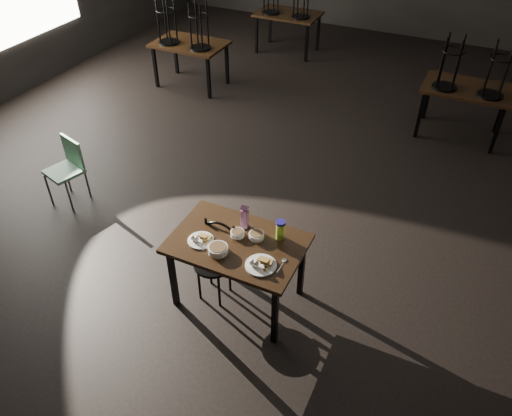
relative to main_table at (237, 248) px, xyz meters
The scene contains 14 objects.
main_table is the anchor object (origin of this frame).
plate_left 0.34m from the main_table, 156.69° to the right, with size 0.24×0.24×0.08m.
plate_right 0.38m from the main_table, 30.47° to the right, with size 0.27×0.27×0.09m.
bowl_near 0.14m from the main_table, 114.15° to the left, with size 0.13×0.13×0.05m.
bowl_far 0.21m from the main_table, 42.12° to the left, with size 0.14×0.14×0.05m.
bowl_big 0.24m from the main_table, 116.02° to the right, with size 0.18×0.18×0.06m.
juice_carton 0.29m from the main_table, 97.39° to the left, with size 0.07×0.07×0.25m.
water_bottle 0.43m from the main_table, 32.55° to the left, with size 0.11×0.11×0.20m.
spoon 0.49m from the main_table, ahead, with size 0.04×0.19×0.01m.
bentwood_chair 0.30m from the main_table, behind, with size 0.39×0.39×0.81m.
school_chair 2.63m from the main_table, 167.04° to the left, with size 0.47×0.47×0.81m.
bg_table_left 4.95m from the main_table, 126.31° to the left, with size 1.20×0.80×1.48m.
bg_table_right 4.43m from the main_table, 70.49° to the left, with size 1.20×0.80×1.48m.
bg_table_far 6.46m from the main_table, 108.33° to the left, with size 1.20×0.80×1.48m.
Camera 1 is at (1.95, -5.01, 3.78)m, focal length 35.00 mm.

